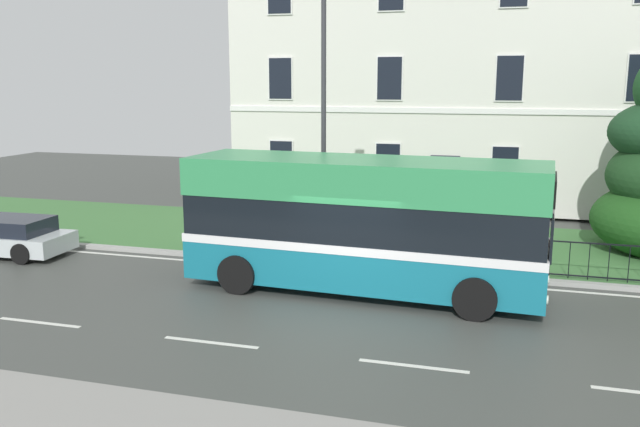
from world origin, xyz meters
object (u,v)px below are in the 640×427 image
(litter_bin, at_px, (441,244))
(parked_hatchback_00, at_px, (2,236))
(single_decker_bus, at_px, (364,223))
(georgian_townhouse, at_px, (459,52))
(street_lamp_post, at_px, (324,105))

(litter_bin, bearing_deg, parked_hatchback_00, -170.31)
(single_decker_bus, distance_m, parked_hatchback_00, 11.12)
(parked_hatchback_00, bearing_deg, georgian_townhouse, -132.76)
(street_lamp_post, relative_size, litter_bin, 6.88)
(parked_hatchback_00, xyz_separation_m, street_lamp_post, (9.29, 2.17, 3.85))
(single_decker_bus, relative_size, litter_bin, 7.93)
(street_lamp_post, bearing_deg, litter_bin, -0.28)
(georgian_townhouse, height_order, single_decker_bus, georgian_townhouse)
(street_lamp_post, distance_m, litter_bin, 5.02)
(georgian_townhouse, relative_size, street_lamp_post, 2.36)
(georgian_townhouse, relative_size, parked_hatchback_00, 4.24)
(single_decker_bus, height_order, parked_hatchback_00, single_decker_bus)
(georgian_townhouse, bearing_deg, street_lamp_post, -103.04)
(georgian_townhouse, bearing_deg, litter_bin, -86.74)
(street_lamp_post, height_order, litter_bin, street_lamp_post)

